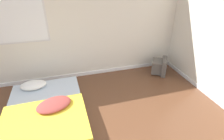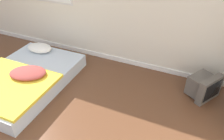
% 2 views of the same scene
% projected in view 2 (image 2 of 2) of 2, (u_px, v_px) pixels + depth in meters
% --- Properties ---
extents(mattress_bed, '(1.39, 1.96, 0.38)m').
position_uv_depth(mattress_bed, '(24.00, 78.00, 3.75)').
color(mattress_bed, silver).
rests_on(mattress_bed, ground_plane).
extents(crt_tv, '(0.54, 0.56, 0.41)m').
position_uv_depth(crt_tv, '(204.00, 86.00, 3.48)').
color(crt_tv, '#56514C').
rests_on(crt_tv, ground_plane).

